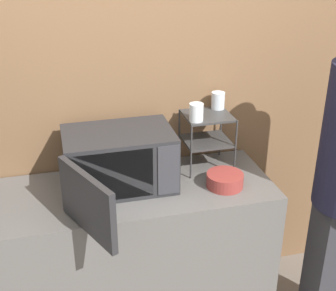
{
  "coord_description": "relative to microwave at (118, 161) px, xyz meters",
  "views": [
    {
      "loc": [
        -0.34,
        -1.79,
        2.14
      ],
      "look_at": [
        0.21,
        0.32,
        1.11
      ],
      "focal_mm": 50.0,
      "sensor_mm": 36.0,
      "label": 1
    }
  ],
  "objects": [
    {
      "name": "wall_back",
      "position": [
        0.05,
        0.3,
        0.25
      ],
      "size": [
        8.0,
        0.06,
        2.6
      ],
      "color": "brown",
      "rests_on": "ground_plane"
    },
    {
      "name": "counter",
      "position": [
        0.05,
        -0.03,
        -0.6
      ],
      "size": [
        1.51,
        0.58,
        0.9
      ],
      "color": "#595654",
      "rests_on": "ground_plane"
    },
    {
      "name": "microwave",
      "position": [
        0.0,
        0.0,
        0.0
      ],
      "size": [
        0.58,
        0.77,
        0.3
      ],
      "color": "#262628",
      "rests_on": "counter"
    },
    {
      "name": "dish_rack",
      "position": [
        0.52,
        0.11,
        0.07
      ],
      "size": [
        0.26,
        0.24,
        0.31
      ],
      "color": "#333333",
      "rests_on": "counter"
    },
    {
      "name": "glass_front_left",
      "position": [
        0.43,
        0.05,
        0.21
      ],
      "size": [
        0.07,
        0.07,
        0.09
      ],
      "color": "silver",
      "rests_on": "dish_rack"
    },
    {
      "name": "glass_back_right",
      "position": [
        0.6,
        0.19,
        0.21
      ],
      "size": [
        0.07,
        0.07,
        0.09
      ],
      "color": "silver",
      "rests_on": "dish_rack"
    },
    {
      "name": "bowl",
      "position": [
        0.54,
        -0.13,
        -0.12
      ],
      "size": [
        0.19,
        0.19,
        0.07
      ],
      "color": "maroon",
      "rests_on": "counter"
    }
  ]
}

